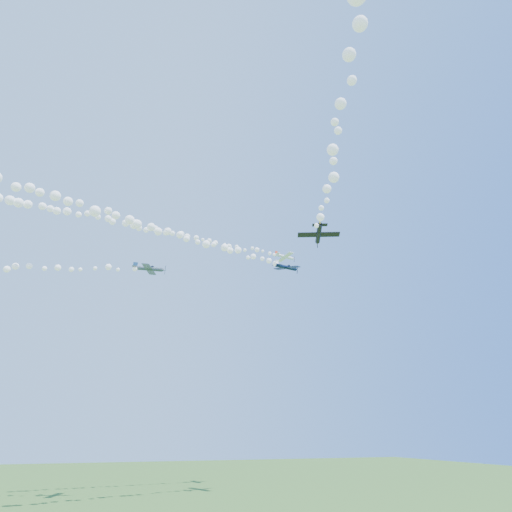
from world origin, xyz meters
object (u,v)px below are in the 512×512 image
object	(u,v)px
plane_white	(285,257)
plane_black	(319,234)
plane_navy	(287,267)
plane_grey	(149,269)

from	to	relation	value
plane_white	plane_black	xyz separation A→B (m)	(-13.79, -44.96, -15.74)
plane_navy	plane_black	xyz separation A→B (m)	(-8.74, -32.46, -7.48)
plane_navy	plane_grey	xyz separation A→B (m)	(-30.75, 1.41, -3.71)
plane_grey	plane_navy	bearing A→B (deg)	15.14
plane_white	plane_black	distance (m)	49.59
plane_navy	plane_grey	world-z (taller)	plane_navy
plane_grey	plane_black	xyz separation A→B (m)	(22.01, -33.87, -3.77)
plane_navy	plane_black	bearing A→B (deg)	-124.61
plane_black	plane_grey	bearing A→B (deg)	55.45
plane_white	plane_navy	world-z (taller)	plane_white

